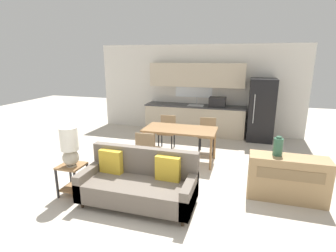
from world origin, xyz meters
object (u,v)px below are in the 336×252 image
(credenza, at_px, (287,178))
(dining_chair_far_right, at_px, (207,133))
(dining_table, at_px, (180,131))
(vase, at_px, (278,147))
(dining_chair_far_left, at_px, (167,130))
(couch, at_px, (139,183))
(refrigerator, at_px, (261,110))
(dining_chair_near_left, at_px, (147,149))
(side_table, at_px, (72,175))
(table_lamp, at_px, (70,146))

(credenza, bearing_deg, dining_chair_far_right, 130.30)
(dining_table, xyz_separation_m, vase, (1.94, -1.12, 0.21))
(vase, distance_m, dining_chair_far_left, 3.10)
(couch, height_order, dining_chair_far_right, couch)
(credenza, distance_m, vase, 0.56)
(credenza, distance_m, dining_chair_far_left, 3.25)
(couch, bearing_deg, dining_chair_far_right, 75.29)
(dining_chair_far_right, bearing_deg, couch, -108.50)
(refrigerator, bearing_deg, dining_chair_far_left, -148.39)
(dining_table, relative_size, dining_chair_near_left, 1.90)
(dining_chair_near_left, bearing_deg, side_table, 52.73)
(refrigerator, height_order, dining_chair_far_right, refrigerator)
(dining_chair_near_left, bearing_deg, vase, 168.74)
(table_lamp, bearing_deg, dining_chair_near_left, 57.43)
(side_table, height_order, vase, vase)
(dining_table, bearing_deg, table_lamp, -123.21)
(dining_table, xyz_separation_m, couch, (-0.19, -1.96, -0.36))
(dining_table, distance_m, couch, 2.00)
(side_table, relative_size, credenza, 0.44)
(credenza, distance_m, dining_chair_far_right, 2.50)
(table_lamp, distance_m, vase, 3.44)
(dining_chair_near_left, bearing_deg, dining_table, -127.19)
(dining_chair_near_left, bearing_deg, dining_chair_far_left, -92.55)
(side_table, xyz_separation_m, vase, (3.34, 0.93, 0.54))
(credenza, xyz_separation_m, dining_chair_near_left, (-2.65, 0.40, 0.11))
(couch, relative_size, dining_chair_far_left, 2.15)
(side_table, bearing_deg, refrigerator, 52.60)
(refrigerator, distance_m, table_lamp, 5.31)
(dining_table, distance_m, vase, 2.25)
(dining_chair_near_left, distance_m, dining_chair_far_left, 1.48)
(credenza, bearing_deg, dining_chair_far_left, 144.76)
(refrigerator, height_order, dining_chair_far_left, refrigerator)
(table_lamp, bearing_deg, vase, 16.30)
(refrigerator, height_order, table_lamp, refrigerator)
(credenza, bearing_deg, refrigerator, 95.33)
(refrigerator, distance_m, dining_chair_near_left, 3.76)
(dining_table, distance_m, dining_chair_far_left, 0.92)
(dining_table, height_order, dining_chair_near_left, dining_chair_near_left)
(dining_table, height_order, side_table, dining_table)
(dining_chair_near_left, bearing_deg, dining_chair_far_right, -127.31)
(side_table, xyz_separation_m, dining_chair_far_right, (1.92, 2.80, 0.12))
(dining_table, height_order, dining_chair_far_left, dining_chair_far_left)
(credenza, bearing_deg, vase, 169.48)
(dining_chair_far_right, bearing_deg, dining_table, -128.36)
(vase, bearing_deg, dining_chair_far_right, 127.32)
(credenza, height_order, dining_chair_far_right, dining_chair_far_right)
(side_table, bearing_deg, dining_chair_far_right, 55.58)
(couch, height_order, dining_chair_far_left, couch)
(vase, xyz_separation_m, dining_chair_far_left, (-2.46, 1.84, -0.42))
(couch, distance_m, vase, 2.36)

